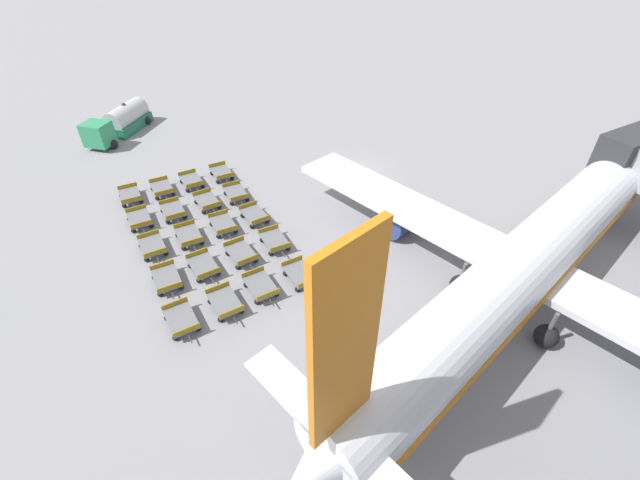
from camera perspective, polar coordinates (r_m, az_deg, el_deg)
ground_plane at (r=39.62m, az=5.10°, el=8.92°), size 500.00×500.00×0.00m
airplane at (r=28.19m, az=26.93°, el=-1.69°), size 36.14×39.61×13.41m
fuel_tanker_secondary at (r=51.01m, az=-25.00°, el=14.04°), size 7.21×8.10×2.88m
baggage_dolly_row_near_col_a at (r=38.59m, az=-23.99°, el=5.43°), size 3.23×1.93×0.92m
baggage_dolly_row_near_col_b at (r=35.33m, az=-22.94°, el=2.57°), size 3.22×1.90×0.92m
baggage_dolly_row_near_col_c at (r=32.19m, az=-21.43°, el=-0.78°), size 3.22×1.87×0.92m
baggage_dolly_row_near_col_d at (r=29.20m, az=-19.75°, el=-4.90°), size 3.23×1.91×0.92m
baggage_dolly_row_near_col_e at (r=26.39m, az=-17.99°, el=-10.07°), size 3.20×1.83×0.92m
baggage_dolly_row_mid_a_col_a at (r=38.62m, az=-20.31°, el=6.47°), size 3.22×1.89×0.92m
baggage_dolly_row_mid_a_col_b at (r=35.38m, az=-19.01°, el=3.69°), size 3.22×1.89×0.92m
baggage_dolly_row_mid_a_col_c at (r=32.33m, az=-17.07°, el=0.55°), size 3.22×1.90×0.92m
baggage_dolly_row_mid_a_col_d at (r=29.43m, az=-15.28°, el=-3.36°), size 3.19×1.80×0.92m
baggage_dolly_row_mid_a_col_e at (r=26.66m, az=-12.54°, el=-8.15°), size 3.20×1.82×0.92m
baggage_dolly_row_mid_b_col_a at (r=38.92m, az=-16.76°, el=7.55°), size 3.21×1.84×0.92m
baggage_dolly_row_mid_b_col_b at (r=35.74m, az=-14.80°, el=4.99°), size 3.19×1.80×0.92m
baggage_dolly_row_mid_b_col_c at (r=32.82m, az=-12.80°, el=2.04°), size 3.23×1.92×0.92m
baggage_dolly_row_mid_b_col_d at (r=29.87m, az=-10.48°, el=-1.76°), size 3.19×1.78×0.92m
baggage_dolly_row_mid_b_col_e at (r=27.28m, az=-7.90°, el=-6.10°), size 3.21×1.84×0.92m
baggage_dolly_row_far_col_a at (r=39.50m, az=-12.99°, el=8.73°), size 3.22×1.90×0.92m
baggage_dolly_row_far_col_b at (r=36.27m, az=-11.14°, el=6.13°), size 3.23×1.95×0.92m
baggage_dolly_row_far_col_c at (r=33.37m, az=-8.72°, el=3.30°), size 3.19×1.79×0.92m
baggage_dolly_row_far_col_d at (r=30.61m, az=-6.06°, el=-0.10°), size 3.23×1.94×0.92m
baggage_dolly_row_far_col_e at (r=27.83m, az=-2.65°, el=-4.60°), size 3.21×1.86×0.92m
stand_guidance_stripe at (r=24.33m, az=17.98°, el=-17.49°), size 2.90×21.60×0.01m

